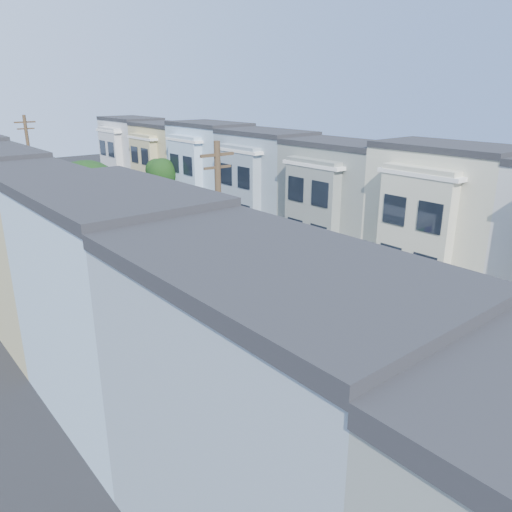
{
  "coord_description": "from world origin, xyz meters",
  "views": [
    {
      "loc": [
        -18.01,
        -14.63,
        12.16
      ],
      "look_at": [
        0.74,
        8.07,
        2.2
      ],
      "focal_mm": 35.0,
      "sensor_mm": 36.0,
      "label": 1
    }
  ],
  "objects": [
    {
      "name": "fedex_truck",
      "position": [
        1.88,
        7.75,
        1.87
      ],
      "size": [
        2.68,
        6.96,
        3.34
      ],
      "rotation": [
        0.0,
        0.0,
        0.02
      ],
      "color": "white",
      "rests_on": "ground"
    },
    {
      "name": "tree_c",
      "position": [
        -6.3,
        5.35,
        4.73
      ],
      "size": [
        4.49,
        4.49,
        7.0
      ],
      "color": "black",
      "rests_on": "ground"
    },
    {
      "name": "parked_right_b",
      "position": [
        4.9,
        -3.07,
        0.63
      ],
      "size": [
        1.58,
        3.84,
        1.25
      ],
      "primitive_type": "imported",
      "rotation": [
        0.0,
        0.0,
        -0.07
      ],
      "color": "silver",
      "rests_on": "ground"
    },
    {
      "name": "sidewalk_left",
      "position": [
        -7.35,
        15.0,
        0.07
      ],
      "size": [
        2.6,
        70.0,
        0.15
      ],
      "primitive_type": "cube",
      "color": "gray",
      "rests_on": "ground"
    },
    {
      "name": "parked_left_c",
      "position": [
        -4.9,
        1.26,
        0.62
      ],
      "size": [
        1.94,
        4.19,
        1.23
      ],
      "primitive_type": "imported",
      "rotation": [
        0.0,
        0.0,
        0.05
      ],
      "color": "#B4B5BE",
      "rests_on": "ground"
    },
    {
      "name": "tree_d",
      "position": [
        -6.3,
        16.6,
        5.46
      ],
      "size": [
        4.7,
        4.7,
        7.84
      ],
      "color": "black",
      "rests_on": "ground"
    },
    {
      "name": "parked_right_c",
      "position": [
        4.9,
        17.0,
        0.68
      ],
      "size": [
        2.23,
        4.65,
        1.36
      ],
      "primitive_type": "imported",
      "rotation": [
        0.0,
        0.0,
        -0.07
      ],
      "color": "black",
      "rests_on": "ground"
    },
    {
      "name": "road_slab",
      "position": [
        0.0,
        15.0,
        0.01
      ],
      "size": [
        12.0,
        70.0,
        0.02
      ],
      "primitive_type": "cube",
      "color": "black",
      "rests_on": "ground"
    },
    {
      "name": "townhouse_row_left",
      "position": [
        -11.15,
        15.0,
        0.0
      ],
      "size": [
        5.0,
        70.0,
        8.5
      ],
      "primitive_type": "cube",
      "color": "gray",
      "rests_on": "ground"
    },
    {
      "name": "curb_right",
      "position": [
        6.05,
        15.0,
        0.07
      ],
      "size": [
        0.3,
        70.0,
        0.15
      ],
      "primitive_type": "cube",
      "color": "gray",
      "rests_on": "ground"
    },
    {
      "name": "sidewalk_right",
      "position": [
        7.35,
        15.0,
        0.07
      ],
      "size": [
        2.6,
        70.0,
        0.15
      ],
      "primitive_type": "cube",
      "color": "gray",
      "rests_on": "ground"
    },
    {
      "name": "curb_left",
      "position": [
        -6.05,
        15.0,
        0.07
      ],
      "size": [
        0.3,
        70.0,
        0.15
      ],
      "primitive_type": "cube",
      "color": "gray",
      "rests_on": "ground"
    },
    {
      "name": "parked_left_d",
      "position": [
        -4.9,
        12.47,
        0.73
      ],
      "size": [
        1.81,
        4.53,
        1.46
      ],
      "primitive_type": "imported",
      "rotation": [
        0.0,
        0.0,
        0.02
      ],
      "color": "#340805",
      "rests_on": "ground"
    },
    {
      "name": "utility_pole_near",
      "position": [
        -6.3,
        2.0,
        5.15
      ],
      "size": [
        1.6,
        0.26,
        10.0
      ],
      "color": "#42301E",
      "rests_on": "ground"
    },
    {
      "name": "utility_pole_far",
      "position": [
        -6.3,
        28.0,
        5.15
      ],
      "size": [
        1.6,
        0.26,
        10.0
      ],
      "color": "#42301E",
      "rests_on": "ground"
    },
    {
      "name": "ground",
      "position": [
        0.0,
        0.0,
        0.0
      ],
      "size": [
        160.0,
        160.0,
        0.0
      ],
      "primitive_type": "plane",
      "color": "black",
      "rests_on": "ground"
    },
    {
      "name": "townhouse_row_right",
      "position": [
        11.15,
        15.0,
        0.0
      ],
      "size": [
        5.0,
        70.0,
        8.5
      ],
      "primitive_type": "cube",
      "color": "gray",
      "rests_on": "ground"
    },
    {
      "name": "parked_right_d",
      "position": [
        4.9,
        29.77,
        0.69
      ],
      "size": [
        2.21,
        4.71,
        1.38
      ],
      "primitive_type": "imported",
      "rotation": [
        0.0,
        0.0,
        -0.06
      ],
      "color": "black",
      "rests_on": "ground"
    },
    {
      "name": "centerline",
      "position": [
        0.0,
        15.0,
        0.0
      ],
      "size": [
        0.12,
        70.0,
        0.01
      ],
      "primitive_type": "cube",
      "color": "gold",
      "rests_on": "ground"
    },
    {
      "name": "tree_far_r",
      "position": [
        6.89,
        30.64,
        3.81
      ],
      "size": [
        3.1,
        3.1,
        5.41
      ],
      "color": "black",
      "rests_on": "ground"
    },
    {
      "name": "lead_sedan",
      "position": [
        1.81,
        18.35,
        0.75
      ],
      "size": [
        2.0,
        4.64,
        1.51
      ],
      "primitive_type": "imported",
      "rotation": [
        0.0,
        0.0,
        -0.09
      ],
      "color": "black",
      "rests_on": "ground"
    },
    {
      "name": "tree_b",
      "position": [
        -6.3,
        -5.39,
        5.06
      ],
      "size": [
        4.7,
        4.7,
        7.43
      ],
      "color": "black",
      "rests_on": "ground"
    },
    {
      "name": "parked_left_b",
      "position": [
        -4.9,
        -6.04,
        0.71
      ],
      "size": [
        1.5,
        4.26,
        1.42
      ],
      "primitive_type": "imported",
      "rotation": [
        0.0,
        0.0,
        -0.0
      ],
      "color": "black",
      "rests_on": "ground"
    },
    {
      "name": "tree_e",
      "position": [
        -6.3,
        31.76,
        4.99
      ],
      "size": [
        4.7,
        4.7,
        7.36
      ],
      "color": "black",
      "rests_on": "ground"
    }
  ]
}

